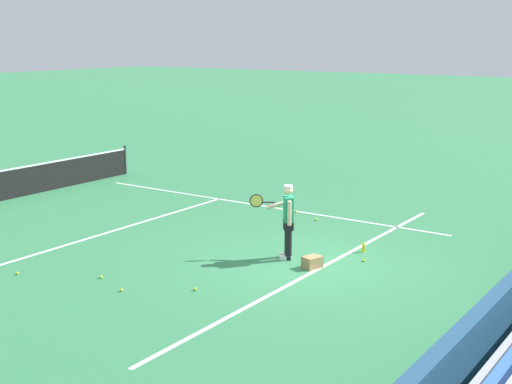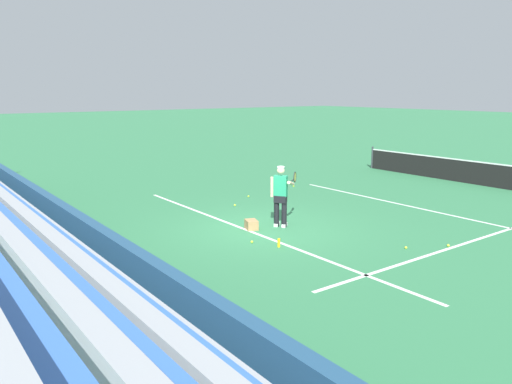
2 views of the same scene
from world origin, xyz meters
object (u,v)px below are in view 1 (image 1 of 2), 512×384
Objects in this scene: tennis_ball_midcourt at (364,260)px; tennis_ball_near_player at (121,290)px; tennis_player at (287,221)px; water_bottle at (363,248)px; tennis_ball_far_right at (296,211)px; tennis_ball_by_box at (101,277)px; tennis_ball_stray_back at (195,289)px; tennis_ball_on_baseline at (316,219)px; tennis_ball_far_left at (17,273)px; ball_box_cardboard at (312,262)px.

tennis_ball_midcourt and tennis_ball_near_player have the same top height.
tennis_player is 7.80× the size of water_bottle.
tennis_ball_midcourt is 4.84m from tennis_ball_far_right.
tennis_ball_near_player is at bearing -109.45° from tennis_ball_by_box.
tennis_ball_far_right is at bearing 14.52° from tennis_ball_stray_back.
tennis_ball_on_baseline and tennis_ball_far_left have the same top height.
tennis_ball_midcourt is 0.30× the size of water_bottle.
tennis_ball_far_right is (3.89, 2.13, -0.86)m from tennis_player.
tennis_ball_far_left is 4.01m from tennis_ball_stray_back.
tennis_ball_on_baseline is 0.30× the size of water_bottle.
tennis_ball_far_left is at bearing 166.07° from tennis_ball_far_right.
tennis_ball_far_left is (-3.98, 4.97, -0.10)m from ball_box_cardboard.
tennis_ball_by_box is 1.00× the size of tennis_ball_stray_back.
tennis_player is 1.96m from tennis_ball_midcourt.
tennis_ball_far_left is at bearing 128.64° from ball_box_cardboard.
tennis_player is 25.98× the size of tennis_ball_far_right.
ball_box_cardboard is 2.86m from tennis_ball_stray_back.
tennis_ball_on_baseline is 1.00× the size of tennis_ball_far_right.
tennis_ball_on_baseline and tennis_ball_far_right have the same top height.
tennis_ball_near_player is at bearing -78.74° from tennis_ball_far_left.
tennis_player is at bearing -44.34° from tennis_ball_far_left.
tennis_ball_far_right and tennis_ball_near_player have the same top height.
tennis_ball_midcourt is (0.78, -1.57, -0.86)m from tennis_player.
tennis_player reaches higher than tennis_ball_far_left.
tennis_ball_far_left is 1.00× the size of tennis_ball_near_player.
tennis_ball_far_left is 7.83m from water_bottle.
tennis_ball_stray_back is (-2.86, 0.38, -0.86)m from tennis_player.
ball_box_cardboard is at bearing -151.62° from tennis_ball_on_baseline.
tennis_ball_stray_back is (-6.75, -1.75, 0.00)m from tennis_ball_far_right.
ball_box_cardboard is 6.06× the size of tennis_ball_far_right.
tennis_ball_midcourt is 4.13m from tennis_ball_stray_back.
tennis_ball_far_right and tennis_ball_by_box have the same top height.
tennis_ball_near_player is at bearing -175.77° from tennis_ball_far_right.
tennis_ball_far_right is at bearing 53.90° from water_bottle.
tennis_ball_on_baseline is 1.11m from tennis_ball_far_right.
tennis_ball_stray_back is (-2.59, 1.21, -0.10)m from ball_box_cardboard.
tennis_ball_on_baseline and tennis_ball_by_box have the same top height.
tennis_player reaches higher than tennis_ball_midcourt.
tennis_ball_by_box is at bearing 104.60° from tennis_ball_stray_back.
tennis_ball_stray_back is at bearing -69.80° from tennis_ball_far_left.
tennis_ball_midcourt is 5.49m from tennis_ball_near_player.
tennis_ball_on_baseline is at bearing 46.22° from tennis_ball_midcourt.
tennis_ball_far_right is 0.30× the size of water_bottle.
tennis_ball_far_right is at bearing 62.60° from tennis_ball_on_baseline.
ball_box_cardboard is at bearing -46.52° from tennis_ball_by_box.
water_bottle reaches higher than tennis_ball_midcourt.
tennis_ball_far_right is at bearing -2.78° from tennis_ball_by_box.
ball_box_cardboard is 4.15m from tennis_ball_on_baseline.
tennis_player is at bearing 116.33° from tennis_ball_midcourt.
tennis_ball_near_player is 0.30× the size of water_bottle.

